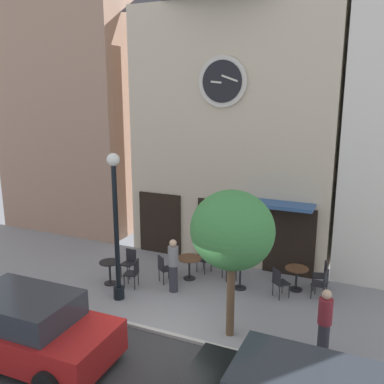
% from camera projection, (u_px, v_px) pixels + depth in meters
% --- Properties ---
extents(ground_plane, '(27.86, 10.13, 0.13)m').
position_uv_depth(ground_plane, '(172.00, 341.00, 10.28)').
color(ground_plane, gray).
extents(clock_building, '(7.22, 3.40, 11.47)m').
position_uv_depth(clock_building, '(234.00, 92.00, 14.59)').
color(clock_building, beige).
rests_on(clock_building, ground_plane).
extents(neighbor_building_left, '(5.97, 4.66, 14.84)m').
position_uv_depth(neighbor_building_left, '(81.00, 58.00, 18.38)').
color(neighbor_building_left, '#9E7A66').
rests_on(neighbor_building_left, ground_plane).
extents(street_lamp, '(0.36, 0.36, 4.32)m').
position_uv_depth(street_lamp, '(116.00, 228.00, 11.86)').
color(street_lamp, black).
rests_on(street_lamp, ground_plane).
extents(street_tree, '(2.03, 1.83, 3.71)m').
position_uv_depth(street_tree, '(232.00, 231.00, 9.89)').
color(street_tree, brown).
rests_on(street_tree, ground_plane).
extents(cafe_table_center_left, '(0.65, 0.65, 0.75)m').
position_uv_depth(cafe_table_center_left, '(110.00, 269.00, 13.20)').
color(cafe_table_center_left, black).
rests_on(cafe_table_center_left, ground_plane).
extents(cafe_table_near_curb, '(0.79, 0.79, 0.73)m').
position_uv_depth(cafe_table_near_curb, '(189.00, 263.00, 13.55)').
color(cafe_table_near_curb, black).
rests_on(cafe_table_near_curb, ground_plane).
extents(cafe_table_leftmost, '(0.63, 0.63, 0.75)m').
position_uv_depth(cafe_table_leftmost, '(240.00, 273.00, 12.88)').
color(cafe_table_leftmost, black).
rests_on(cafe_table_leftmost, ground_plane).
extents(cafe_table_near_door, '(0.71, 0.71, 0.72)m').
position_uv_depth(cafe_table_near_door, '(297.00, 274.00, 12.78)').
color(cafe_table_near_door, black).
rests_on(cafe_table_near_door, ground_plane).
extents(cafe_chair_near_tree, '(0.56, 0.56, 0.90)m').
position_uv_depth(cafe_chair_near_tree, '(164.00, 267.00, 13.28)').
color(cafe_chair_near_tree, black).
rests_on(cafe_chair_near_tree, ground_plane).
extents(cafe_chair_outer, '(0.57, 0.57, 0.90)m').
position_uv_depth(cafe_chair_outer, '(279.00, 281.00, 12.30)').
color(cafe_chair_outer, black).
rests_on(cafe_chair_outer, ground_plane).
extents(cafe_chair_corner, '(0.48, 0.48, 0.90)m').
position_uv_depth(cafe_chair_corner, '(134.00, 271.00, 12.95)').
color(cafe_chair_corner, black).
rests_on(cafe_chair_corner, ground_plane).
extents(cafe_chair_mid_row, '(0.48, 0.48, 0.90)m').
position_uv_depth(cafe_chair_mid_row, '(322.00, 274.00, 12.79)').
color(cafe_chair_mid_row, black).
rests_on(cafe_chair_mid_row, ground_plane).
extents(cafe_chair_under_awning, '(0.47, 0.47, 0.90)m').
position_uv_depth(cafe_chair_under_awning, '(322.00, 282.00, 12.22)').
color(cafe_chair_under_awning, black).
rests_on(cafe_chair_under_awning, ground_plane).
extents(cafe_chair_right_end, '(0.42, 0.42, 0.90)m').
position_uv_depth(cafe_chair_right_end, '(130.00, 261.00, 13.78)').
color(cafe_chair_right_end, black).
rests_on(cafe_chair_right_end, ground_plane).
extents(cafe_chair_near_lamp, '(0.57, 0.57, 0.90)m').
position_uv_depth(cafe_chair_near_lamp, '(228.00, 263.00, 13.58)').
color(cafe_chair_near_lamp, black).
rests_on(cafe_chair_near_lamp, ground_plane).
extents(cafe_chair_by_entrance, '(0.50, 0.50, 0.90)m').
position_uv_depth(cafe_chair_by_entrance, '(206.00, 257.00, 14.13)').
color(cafe_chair_by_entrance, black).
rests_on(cafe_chair_by_entrance, ground_plane).
extents(pedestrian_grey, '(0.45, 0.45, 1.67)m').
position_uv_depth(pedestrian_grey, '(173.00, 265.00, 12.60)').
color(pedestrian_grey, '#2D2D38').
rests_on(pedestrian_grey, ground_plane).
extents(pedestrian_maroon, '(0.35, 0.35, 1.67)m').
position_uv_depth(pedestrian_maroon, '(325.00, 323.00, 9.42)').
color(pedestrian_maroon, '#2D2D38').
rests_on(pedestrian_maroon, ground_plane).
extents(parked_car_red, '(4.35, 2.11, 1.55)m').
position_uv_depth(parked_car_red, '(24.00, 327.00, 9.44)').
color(parked_car_red, maroon).
rests_on(parked_car_red, ground_plane).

